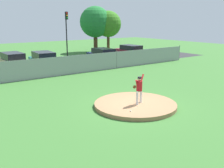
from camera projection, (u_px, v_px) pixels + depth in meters
ground_plane at (82, 85)px, 19.11m from camera, size 80.00×80.00×0.00m
asphalt_strip at (39, 68)px, 25.79m from camera, size 44.00×7.00×0.01m
pitchers_mound at (135, 105)px, 14.38m from camera, size 4.54×4.54×0.21m
pitcher_youth at (139, 87)px, 14.01m from camera, size 0.78×0.34×1.61m
baseball at (131, 111)px, 12.98m from camera, size 0.07×0.07×0.07m
chainlink_fence at (58, 66)px, 22.06m from camera, size 31.30×0.07×1.76m
parked_car_champagne at (13, 62)px, 24.18m from camera, size 1.85×4.76×1.74m
parked_car_navy at (103, 56)px, 29.48m from camera, size 2.03×4.65×1.56m
parked_car_burgundy at (131, 52)px, 32.42m from camera, size 1.91×4.81×1.65m
parked_car_teal at (44, 61)px, 25.53m from camera, size 2.13×4.81×1.65m
traffic_cone_orange at (64, 62)px, 27.81m from camera, size 0.40×0.40×0.55m
traffic_light_far at (67, 28)px, 30.94m from camera, size 0.28×0.46×5.63m
tree_broad_right at (95, 22)px, 38.40m from camera, size 4.56×4.56×6.70m
tree_tall_centre at (108, 24)px, 38.79m from camera, size 3.89×3.89×6.06m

